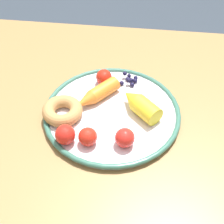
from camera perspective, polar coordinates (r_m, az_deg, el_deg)
name	(u,v)px	position (r m, az deg, el deg)	size (l,w,h in m)	color
dining_table	(98,146)	(0.83, -2.37, -5.78)	(1.09, 0.80, 0.71)	olive
plate	(112,113)	(0.77, 0.00, -0.15)	(0.31, 0.31, 0.02)	silver
carrot_orange	(96,95)	(0.79, -2.72, 2.97)	(0.11, 0.12, 0.03)	orange
carrot_yellow	(140,105)	(0.76, 4.79, 1.25)	(0.10, 0.10, 0.04)	yellow
donut	(63,109)	(0.76, -8.33, 0.47)	(0.09, 0.09, 0.03)	#B4824B
blueberry_pile	(130,80)	(0.84, 3.01, 5.49)	(0.04, 0.04, 0.02)	#191638
tomato_near	(65,135)	(0.70, -7.95, -3.83)	(0.04, 0.04, 0.04)	red
tomato_mid	(88,137)	(0.70, -4.14, -4.22)	(0.04, 0.04, 0.04)	red
tomato_far	(125,138)	(0.69, 2.18, -4.41)	(0.04, 0.04, 0.04)	red
tomato_extra	(104,77)	(0.83, -1.39, 5.94)	(0.04, 0.04, 0.04)	red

